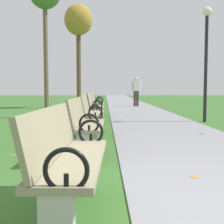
# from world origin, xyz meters

# --- Properties ---
(ground_plane) EXTENTS (80.00, 80.00, 0.00)m
(ground_plane) POSITION_xyz_m (0.00, 0.00, 0.00)
(ground_plane) COLOR #386628
(paved_walkway) EXTENTS (2.59, 44.00, 0.02)m
(paved_walkway) POSITION_xyz_m (1.29, 18.00, 0.01)
(paved_walkway) COLOR gray
(paved_walkway) RESTS_ON ground
(park_bench_1) EXTENTS (0.55, 1.62, 0.90)m
(park_bench_1) POSITION_xyz_m (-0.50, -0.05, 0.49)
(park_bench_1) COLOR gray
(park_bench_1) RESTS_ON ground
(park_bench_2) EXTENTS (0.51, 1.61, 0.90)m
(park_bench_2) POSITION_xyz_m (-0.50, 2.23, 0.49)
(park_bench_2) COLOR gray
(park_bench_2) RESTS_ON ground
(park_bench_3) EXTENTS (0.47, 1.60, 0.90)m
(park_bench_3) POSITION_xyz_m (-0.50, 4.30, 0.49)
(park_bench_3) COLOR gray
(park_bench_3) RESTS_ON ground
(park_bench_4) EXTENTS (0.48, 1.60, 0.90)m
(park_bench_4) POSITION_xyz_m (-0.50, 6.74, 0.49)
(park_bench_4) COLOR gray
(park_bench_4) RESTS_ON ground
(park_bench_5) EXTENTS (0.49, 1.61, 0.90)m
(park_bench_5) POSITION_xyz_m (-0.50, 8.83, 0.49)
(park_bench_5) COLOR gray
(park_bench_5) RESTS_ON ground
(tree_2) EXTENTS (1.45, 1.45, 5.36)m
(tree_2) POSITION_xyz_m (-1.55, 13.84, 4.40)
(tree_2) COLOR brown
(tree_2) RESTS_ON ground
(pedestrian_walking) EXTENTS (0.53, 0.26, 1.62)m
(pedestrian_walking) POSITION_xyz_m (1.57, 14.71, 0.93)
(pedestrian_walking) COLOR #3D3328
(pedestrian_walking) RESTS_ON paved_walkway
(lamp_post) EXTENTS (0.28, 0.28, 3.48)m
(lamp_post) POSITION_xyz_m (2.89, 6.90, 2.31)
(lamp_post) COLOR black
(lamp_post) RESTS_ON ground
(scattered_leaves) EXTENTS (4.42, 10.05, 0.02)m
(scattered_leaves) POSITION_xyz_m (0.01, 5.57, 0.01)
(scattered_leaves) COLOR brown
(scattered_leaves) RESTS_ON ground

